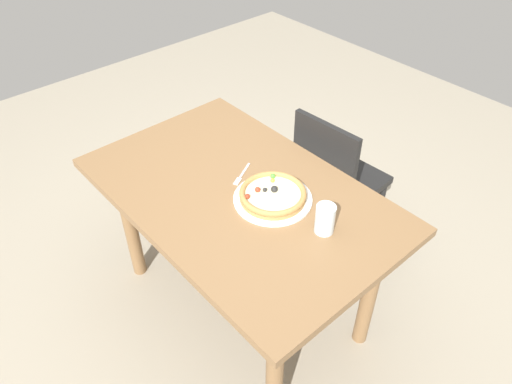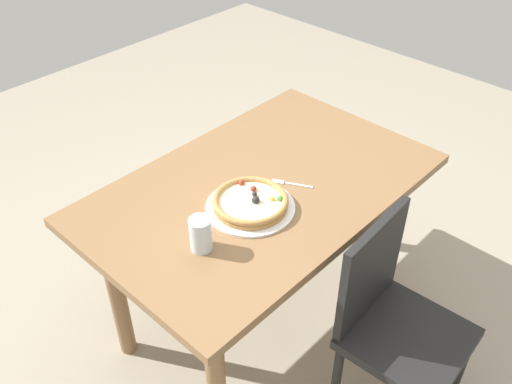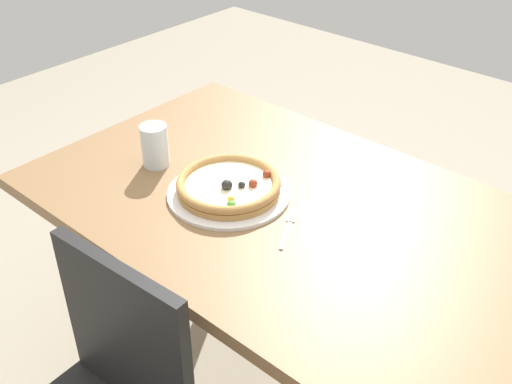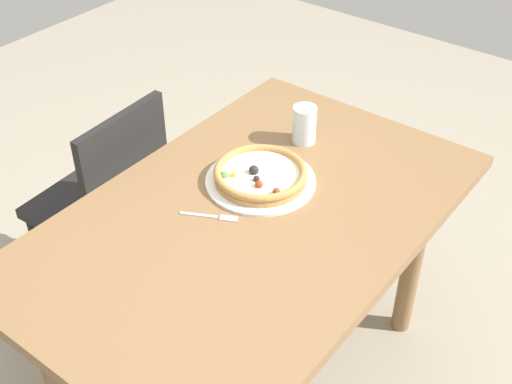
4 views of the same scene
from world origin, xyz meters
The scene contains 7 objects.
ground_plane centered at (0.00, 0.00, 0.00)m, with size 6.00×6.00×0.00m, color #9E937F.
dining_table centered at (0.00, 0.00, 0.66)m, with size 1.39×0.88×0.77m.
chair_near centered at (0.00, -0.65, 0.49)m, with size 0.42×0.42×0.89m.
plate centered at (-0.13, -0.07, 0.77)m, with size 0.33×0.33×0.01m, color white.
pizza centered at (-0.13, -0.07, 0.80)m, with size 0.28×0.28×0.05m.
fork centered at (0.08, -0.07, 0.77)m, with size 0.09×0.15×0.00m.
drinking_glass centered at (-0.40, -0.09, 0.83)m, with size 0.08×0.08×0.13m, color silver.
Camera 1 is at (-1.25, 1.01, 2.13)m, focal length 34.36 mm.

